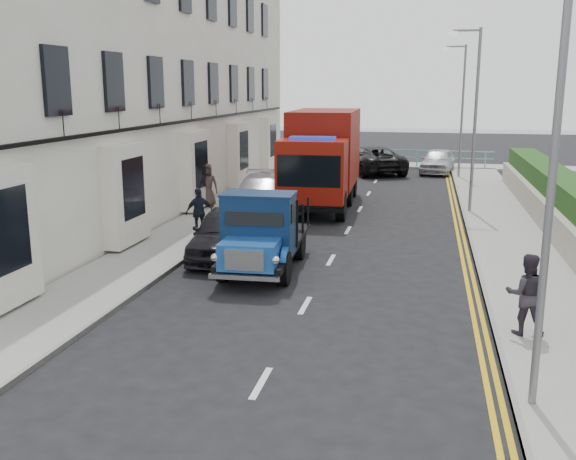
% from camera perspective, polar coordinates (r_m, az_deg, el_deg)
% --- Properties ---
extents(ground, '(120.00, 120.00, 0.00)m').
position_cam_1_polar(ground, '(12.85, -0.14, -9.63)').
color(ground, black).
rests_on(ground, ground).
extents(pavement_west, '(2.40, 38.00, 0.12)m').
position_cam_1_polar(pavement_west, '(22.54, -8.21, 0.19)').
color(pavement_west, gray).
rests_on(pavement_west, ground).
extents(pavement_east, '(2.60, 38.00, 0.12)m').
position_cam_1_polar(pavement_east, '(21.35, 19.27, -1.10)').
color(pavement_east, gray).
rests_on(pavement_east, ground).
extents(promenade, '(30.00, 2.50, 0.12)m').
position_cam_1_polar(promenade, '(40.98, 8.57, 5.76)').
color(promenade, gray).
rests_on(promenade, ground).
extents(sea_plane, '(120.00, 120.00, 0.00)m').
position_cam_1_polar(sea_plane, '(71.83, 10.22, 8.55)').
color(sea_plane, slate).
rests_on(sea_plane, ground).
extents(terrace_west, '(6.31, 30.20, 14.25)m').
position_cam_1_polar(terrace_west, '(27.48, -14.43, 17.05)').
color(terrace_west, white).
rests_on(terrace_west, ground).
extents(seafront_railing, '(13.00, 0.08, 1.11)m').
position_cam_1_polar(seafront_railing, '(40.13, 8.52, 6.36)').
color(seafront_railing, '#59B2A5').
rests_on(seafront_railing, ground).
extents(lamp_near, '(1.23, 0.18, 7.00)m').
position_cam_1_polar(lamp_near, '(9.80, 21.91, 6.64)').
color(lamp_near, slate).
rests_on(lamp_near, ground).
extents(lamp_mid, '(1.23, 0.18, 7.00)m').
position_cam_1_polar(lamp_mid, '(25.69, 16.08, 10.21)').
color(lamp_mid, slate).
rests_on(lamp_mid, ground).
extents(lamp_far, '(1.23, 0.18, 7.00)m').
position_cam_1_polar(lamp_far, '(35.67, 15.06, 10.81)').
color(lamp_far, slate).
rests_on(lamp_far, ground).
extents(bedford_lorry, '(2.03, 4.69, 2.18)m').
position_cam_1_polar(bedford_lorry, '(16.76, -2.50, -0.71)').
color(bedford_lorry, black).
rests_on(bedford_lorry, ground).
extents(red_lorry, '(2.79, 7.55, 3.91)m').
position_cam_1_polar(red_lorry, '(26.56, 3.08, 6.59)').
color(red_lorry, black).
rests_on(red_lorry, ground).
extents(parked_car_front, '(2.15, 4.41, 1.45)m').
position_cam_1_polar(parked_car_front, '(18.72, -5.54, -0.21)').
color(parked_car_front, black).
rests_on(parked_car_front, ground).
extents(parked_car_mid, '(1.92, 4.41, 1.41)m').
position_cam_1_polar(parked_car_mid, '(24.53, -0.11, 2.86)').
color(parked_car_mid, '#4C6AA3').
rests_on(parked_car_mid, ground).
extents(parked_car_rear, '(2.84, 5.50, 1.53)m').
position_cam_1_polar(parked_car_rear, '(24.74, -2.37, 3.07)').
color(parked_car_rear, '#A2A2A6').
rests_on(parked_car_rear, ground).
extents(seafront_car_left, '(4.65, 6.16, 1.55)m').
position_cam_1_polar(seafront_car_left, '(37.36, 7.47, 6.24)').
color(seafront_car_left, black).
rests_on(seafront_car_left, ground).
extents(seafront_car_right, '(2.21, 4.31, 1.41)m').
position_cam_1_polar(seafront_car_right, '(37.93, 13.16, 6.00)').
color(seafront_car_right, '#BBBABF').
rests_on(seafront_car_right, ground).
extents(pedestrian_east_far, '(0.80, 0.62, 1.62)m').
position_cam_1_polar(pedestrian_east_far, '(13.33, 20.42, -5.37)').
color(pedestrian_east_far, '#2F2A33').
rests_on(pedestrian_east_far, pavement_east).
extents(pedestrian_west_near, '(0.95, 0.88, 1.57)m').
position_cam_1_polar(pedestrian_west_near, '(20.94, -7.89, 1.60)').
color(pedestrian_west_near, black).
rests_on(pedestrian_west_near, pavement_west).
extents(pedestrian_west_far, '(0.95, 0.71, 1.76)m').
position_cam_1_polar(pedestrian_west_far, '(25.96, -7.20, 3.96)').
color(pedestrian_west_far, '#42322F').
rests_on(pedestrian_west_far, pavement_west).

